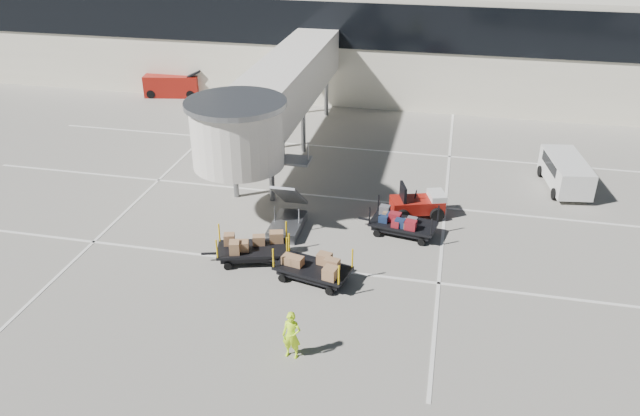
# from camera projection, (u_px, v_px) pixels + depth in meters

# --- Properties ---
(ground) EXTENTS (140.00, 140.00, 0.00)m
(ground) POSITION_uv_depth(u_px,v_px,m) (289.00, 293.00, 25.61)
(ground) COLOR #9D998C
(ground) RESTS_ON ground
(lane_markings) EXTENTS (40.00, 30.00, 0.02)m
(lane_markings) POSITION_uv_depth(u_px,v_px,m) (321.00, 193.00, 33.81)
(lane_markings) COLOR silver
(lane_markings) RESTS_ON ground
(terminal) EXTENTS (64.00, 12.11, 15.20)m
(terminal) POSITION_uv_depth(u_px,v_px,m) (379.00, 36.00, 49.69)
(terminal) COLOR silver
(terminal) RESTS_ON ground
(jet_bridge) EXTENTS (5.70, 20.40, 6.03)m
(jet_bridge) POSITION_uv_depth(u_px,v_px,m) (274.00, 97.00, 34.99)
(jet_bridge) COLOR silver
(jet_bridge) RESTS_ON ground
(baggage_tug) EXTENTS (2.89, 2.33, 1.73)m
(baggage_tug) POSITION_uv_depth(u_px,v_px,m) (419.00, 204.00, 31.31)
(baggage_tug) COLOR maroon
(baggage_tug) RESTS_ON ground
(suitcase_cart) EXTENTS (3.88, 2.06, 1.49)m
(suitcase_cart) POSITION_uv_depth(u_px,v_px,m) (403.00, 224.00, 29.65)
(suitcase_cart) COLOR black
(suitcase_cart) RESTS_ON ground
(box_cart_near) EXTENTS (3.93, 2.23, 1.51)m
(box_cart_near) POSITION_uv_depth(u_px,v_px,m) (315.00, 268.00, 26.17)
(box_cart_near) COLOR black
(box_cart_near) RESTS_ON ground
(box_cart_far) EXTENTS (3.93, 2.38, 1.51)m
(box_cart_far) POSITION_uv_depth(u_px,v_px,m) (254.00, 249.00, 27.60)
(box_cart_far) COLOR black
(box_cart_far) RESTS_ON ground
(ground_worker) EXTENTS (0.71, 0.49, 1.86)m
(ground_worker) POSITION_uv_depth(u_px,v_px,m) (292.00, 335.00, 21.76)
(ground_worker) COLOR #BCF619
(ground_worker) RESTS_ON ground
(minivan) EXTENTS (2.49, 4.67, 1.68)m
(minivan) POSITION_uv_depth(u_px,v_px,m) (565.00, 170.00, 34.07)
(minivan) COLOR silver
(minivan) RESTS_ON ground
(belt_loader) EXTENTS (4.75, 2.50, 2.18)m
(belt_loader) POSITION_uv_depth(u_px,v_px,m) (173.00, 85.00, 48.97)
(belt_loader) COLOR maroon
(belt_loader) RESTS_ON ground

